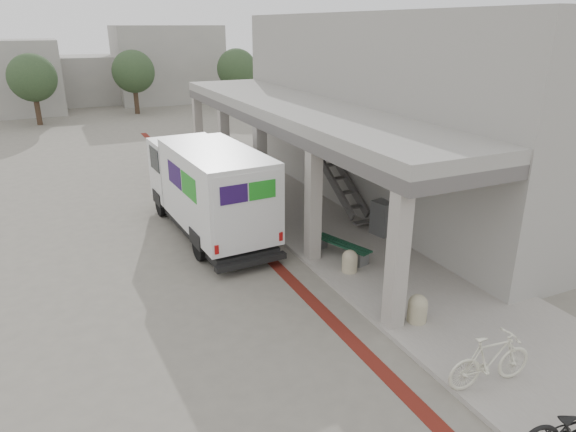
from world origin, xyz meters
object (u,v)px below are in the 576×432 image
fedex_truck (207,187)px  bicycle_cream (491,360)px  bench (342,247)px  utility_cabinet (382,218)px

fedex_truck → bicycle_cream: 10.29m
bench → bicycle_cream: bicycle_cream is taller
bench → bicycle_cream: size_ratio=1.08×
fedex_truck → bicycle_cream: bearing=-79.1°
utility_cabinet → bicycle_cream: 7.56m
bench → utility_cabinet: (2.10, 1.00, 0.24)m
utility_cabinet → bench: bearing=-167.3°
bench → utility_cabinet: size_ratio=1.75×
bicycle_cream → bench: bearing=2.6°
fedex_truck → bicycle_cream: fedex_truck is taller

